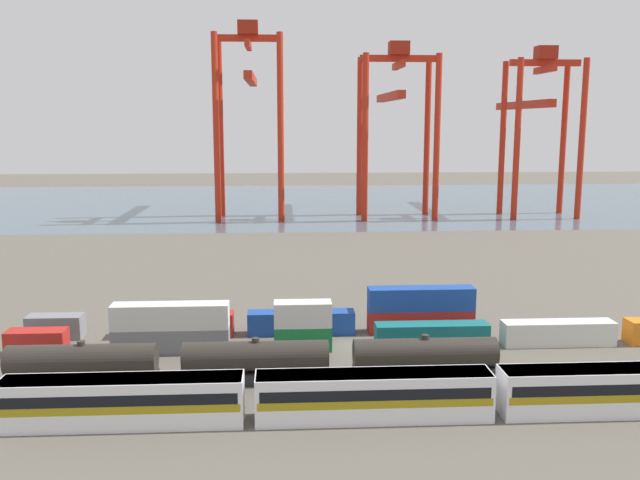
{
  "coord_description": "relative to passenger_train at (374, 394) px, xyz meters",
  "views": [
    {
      "loc": [
        -7.65,
        -70.79,
        23.86
      ],
      "look_at": [
        -2.17,
        25.49,
        7.12
      ],
      "focal_mm": 38.51,
      "sensor_mm": 36.0,
      "label": 1
    }
  ],
  "objects": [
    {
      "name": "ground_plane",
      "position": [
        0.34,
        58.7,
        -2.14
      ],
      "size": [
        420.0,
        420.0,
        0.0
      ],
      "primitive_type": "plane",
      "color": "#5B564C"
    },
    {
      "name": "harbour_water",
      "position": [
        0.34,
        149.98,
        -2.14
      ],
      "size": [
        400.0,
        110.0,
        0.01
      ],
      "primitive_type": "cube",
      "color": "#475B6B",
      "rests_on": "ground_plane"
    },
    {
      "name": "passenger_train",
      "position": [
        0.0,
        0.0,
        0.0
      ],
      "size": [
        59.12,
        3.14,
        3.9
      ],
      "color": "silver",
      "rests_on": "ground_plane"
    },
    {
      "name": "freight_tank_row",
      "position": [
        -9.79,
        8.54,
        -0.15
      ],
      "size": [
        44.91,
        2.79,
        4.25
      ],
      "color": "#232326",
      "rests_on": "ground_plane"
    },
    {
      "name": "shipping_container_0",
      "position": [
        -32.73,
        17.52,
        -0.84
      ],
      "size": [
        6.04,
        2.44,
        2.6
      ],
      "primitive_type": "cube",
      "color": "#AD211C",
      "rests_on": "ground_plane"
    },
    {
      "name": "shipping_container_1",
      "position": [
        -18.95,
        17.52,
        -0.84
      ],
      "size": [
        12.1,
        2.44,
        2.6
      ],
      "primitive_type": "cube",
      "color": "slate",
      "rests_on": "ground_plane"
    },
    {
      "name": "shipping_container_2",
      "position": [
        -18.95,
        17.52,
        1.76
      ],
      "size": [
        12.1,
        2.44,
        2.6
      ],
      "primitive_type": "cube",
      "color": "silver",
      "rests_on": "shipping_container_1"
    },
    {
      "name": "shipping_container_3",
      "position": [
        -5.17,
        17.52,
        -0.84
      ],
      "size": [
        6.04,
        2.44,
        2.6
      ],
      "primitive_type": "cube",
      "color": "#197538",
      "rests_on": "ground_plane"
    },
    {
      "name": "shipping_container_4",
      "position": [
        -5.17,
        17.52,
        1.76
      ],
      "size": [
        6.04,
        2.44,
        2.6
      ],
      "primitive_type": "cube",
      "color": "silver",
      "rests_on": "shipping_container_3"
    },
    {
      "name": "shipping_container_5",
      "position": [
        8.61,
        17.52,
        -0.84
      ],
      "size": [
        12.1,
        2.44,
        2.6
      ],
      "primitive_type": "cube",
      "color": "#146066",
      "rests_on": "ground_plane"
    },
    {
      "name": "shipping_container_6",
      "position": [
        22.39,
        17.52,
        -0.84
      ],
      "size": [
        12.1,
        2.44,
        2.6
      ],
      "primitive_type": "cube",
      "color": "silver",
      "rests_on": "ground_plane"
    },
    {
      "name": "shipping_container_8",
      "position": [
        -32.59,
        23.04,
        -0.84
      ],
      "size": [
        6.04,
        2.44,
        2.6
      ],
      "primitive_type": "cube",
      "color": "slate",
      "rests_on": "ground_plane"
    },
    {
      "name": "shipping_container_9",
      "position": [
        -18.89,
        23.04,
        -0.84
      ],
      "size": [
        12.1,
        2.44,
        2.6
      ],
      "primitive_type": "cube",
      "color": "#AD211C",
      "rests_on": "ground_plane"
    },
    {
      "name": "shipping_container_10",
      "position": [
        -5.18,
        23.04,
        -0.84
      ],
      "size": [
        12.1,
        2.44,
        2.6
      ],
      "primitive_type": "cube",
      "color": "#1C4299",
      "rests_on": "ground_plane"
    },
    {
      "name": "shipping_container_11",
      "position": [
        8.52,
        23.04,
        -0.84
      ],
      "size": [
        12.1,
        2.44,
        2.6
      ],
      "primitive_type": "cube",
      "color": "#AD211C",
      "rests_on": "ground_plane"
    },
    {
      "name": "shipping_container_12",
      "position": [
        8.52,
        23.04,
        1.76
      ],
      "size": [
        12.1,
        2.44,
        2.6
      ],
      "primitive_type": "cube",
      "color": "#1C4299",
      "rests_on": "shipping_container_11"
    },
    {
      "name": "gantry_crane_west",
      "position": [
        -14.84,
        120.39,
        26.64
      ],
      "size": [
        16.69,
        36.92,
        47.38
      ],
      "color": "red",
      "rests_on": "ground_plane"
    },
    {
      "name": "gantry_crane_central",
      "position": [
        21.48,
        120.61,
        23.99
      ],
      "size": [
        18.91,
        37.18,
        42.85
      ],
      "color": "red",
      "rests_on": "ground_plane"
    },
    {
      "name": "gantry_crane_east",
      "position": [
        57.79,
        121.33,
        23.2
      ],
      "size": [
        17.61,
        40.82,
        42.0
      ],
      "color": "red",
      "rests_on": "ground_plane"
    }
  ]
}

